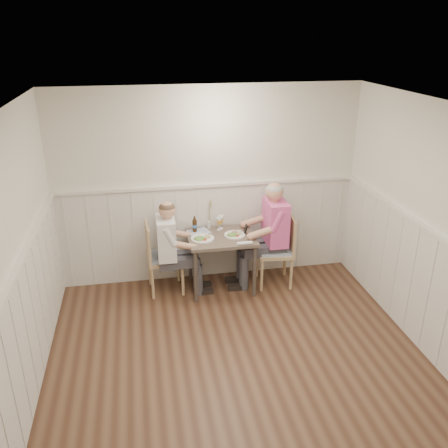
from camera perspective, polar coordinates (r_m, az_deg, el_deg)
name	(u,v)px	position (r m, az deg, el deg)	size (l,w,h in m)	color
ground_plane	(245,380)	(4.94, 2.55, -18.28)	(4.50, 4.50, 0.00)	#43291B
room_shell	(248,241)	(4.11, 2.91, -2.06)	(4.04, 4.54, 2.60)	silver
wainscot	(232,285)	(5.09, 0.94, -7.38)	(4.00, 4.49, 1.34)	silver
dining_table	(221,244)	(6.13, -0.34, -2.37)	(0.85, 0.70, 0.75)	brown
chair_right	(279,248)	(6.34, 6.64, -2.83)	(0.50, 0.50, 0.97)	tan
chair_left	(160,255)	(6.17, -7.67, -3.69)	(0.47, 0.47, 0.96)	tan
man_in_pink	(271,242)	(6.29, 5.72, -2.17)	(0.67, 0.47, 1.45)	#3F3F47
diner_cream	(170,256)	(6.07, -6.49, -3.81)	(0.60, 0.42, 1.30)	#3F3F47
plate_man	(234,234)	(6.09, 1.24, -1.23)	(0.27, 0.27, 0.07)	white
plate_diner	(202,238)	(5.98, -2.72, -1.69)	(0.30, 0.30, 0.07)	white
beer_glass_a	(221,220)	(6.26, -0.38, 0.49)	(0.07, 0.07, 0.19)	silver
beer_glass_b	(219,222)	(6.23, -0.60, 0.28)	(0.07, 0.07, 0.17)	silver
beer_bottle	(195,225)	(6.18, -3.55, -0.12)	(0.06, 0.06, 0.22)	black
rolled_napkin	(245,243)	(5.84, 2.51, -2.31)	(0.20, 0.05, 0.04)	white
grass_vase	(209,214)	(6.27, -1.85, 1.19)	(0.05, 0.05, 0.43)	silver
gingham_mat	(199,232)	(6.21, -3.07, -0.95)	(0.33, 0.29, 0.01)	#5370A2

